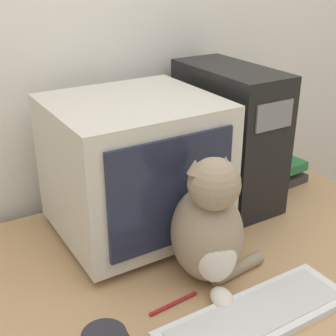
# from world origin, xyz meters

# --- Properties ---
(wall_back) EXTENTS (7.00, 0.05, 2.50)m
(wall_back) POSITION_xyz_m (0.00, 0.92, 1.25)
(wall_back) COLOR silver
(wall_back) RESTS_ON ground_plane
(crt_monitor) EXTENTS (0.44, 0.41, 0.40)m
(crt_monitor) POSITION_xyz_m (-0.05, 0.60, 0.95)
(crt_monitor) COLOR beige
(crt_monitor) RESTS_ON desk
(computer_tower) EXTENTS (0.19, 0.40, 0.44)m
(computer_tower) POSITION_xyz_m (0.30, 0.64, 0.97)
(computer_tower) COLOR black
(computer_tower) RESTS_ON desk
(keyboard) EXTENTS (0.47, 0.15, 0.02)m
(keyboard) POSITION_xyz_m (-0.00, 0.13, 0.76)
(keyboard) COLOR silver
(keyboard) RESTS_ON desk
(cat) EXTENTS (0.27, 0.28, 0.34)m
(cat) POSITION_xyz_m (-0.00, 0.32, 0.89)
(cat) COLOR gray
(cat) RESTS_ON desk
(book_stack) EXTENTS (0.16, 0.21, 0.08)m
(book_stack) POSITION_xyz_m (0.54, 0.67, 0.79)
(book_stack) COLOR #383333
(book_stack) RESTS_ON desk
(pen) EXTENTS (0.13, 0.02, 0.01)m
(pen) POSITION_xyz_m (-0.13, 0.27, 0.75)
(pen) COLOR maroon
(pen) RESTS_ON desk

